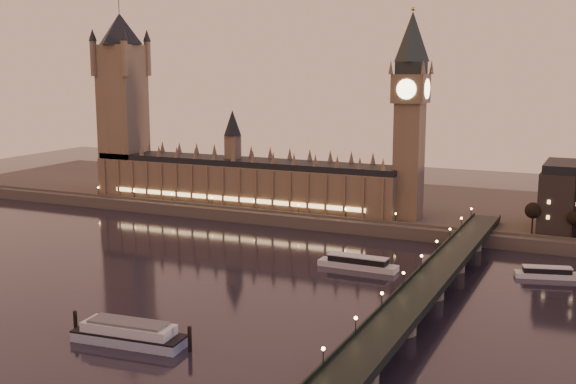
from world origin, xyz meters
name	(u,v)px	position (x,y,z in m)	size (l,w,h in m)	color
ground	(186,281)	(0.00, 0.00, 0.00)	(700.00, 700.00, 0.00)	black
far_embankment	(387,205)	(30.00, 165.00, 3.00)	(560.00, 130.00, 6.00)	#423D35
palace_of_westminster	(242,176)	(-40.12, 120.99, 21.71)	(180.00, 26.62, 52.00)	brown
victoria_tower	(122,93)	(-120.00, 121.00, 65.79)	(31.68, 31.68, 118.00)	brown
big_ben	(410,103)	(53.99, 120.99, 63.95)	(17.68, 17.68, 104.00)	brown
westminster_bridge	(419,299)	(91.61, 0.00, 5.52)	(13.20, 260.00, 15.30)	black
bare_tree_0	(535,215)	(116.27, 109.00, 15.57)	(6.30, 6.30, 12.81)	black
bare_tree_1	(575,218)	(133.22, 109.00, 15.57)	(6.30, 6.30, 12.81)	black
cruise_boat_a	(358,263)	(54.59, 44.33, 2.34)	(33.30, 7.69, 5.31)	silver
cruise_boat_b	(547,273)	(126.52, 62.88, 1.98)	(25.11, 12.33, 4.50)	silver
moored_barge	(129,333)	(18.97, -61.27, 3.16)	(40.64, 12.88, 7.48)	#97A8C0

